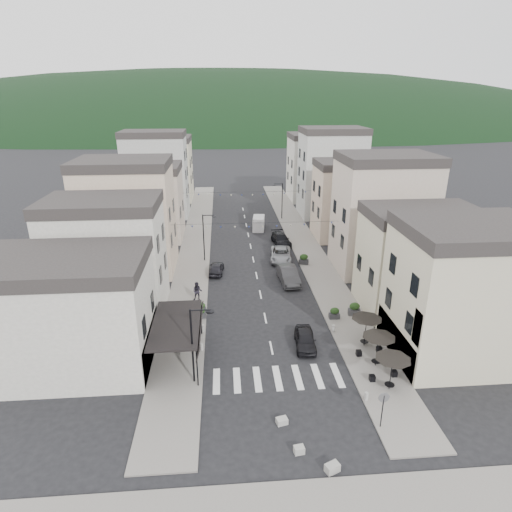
{
  "coord_description": "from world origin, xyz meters",
  "views": [
    {
      "loc": [
        -3.7,
        -24.02,
        19.77
      ],
      "look_at": [
        -0.29,
        18.14,
        3.5
      ],
      "focal_mm": 30.0,
      "sensor_mm": 36.0,
      "label": 1
    }
  ],
  "objects_px": {
    "pedestrian_a": "(177,312)",
    "delivery_van": "(259,223)",
    "pedestrian_b": "(197,291)",
    "parked_car_d": "(281,239)",
    "parked_car_e": "(216,268)",
    "parked_car_a": "(305,339)",
    "parked_car_b": "(288,275)",
    "parked_car_c": "(281,254)"
  },
  "relations": [
    {
      "from": "parked_car_a",
      "to": "delivery_van",
      "type": "xyz_separation_m",
      "value": [
        -1.01,
        32.79,
        0.31
      ]
    },
    {
      "from": "delivery_van",
      "to": "parked_car_e",
      "type": "bearing_deg",
      "value": -103.47
    },
    {
      "from": "delivery_van",
      "to": "pedestrian_b",
      "type": "distance_m",
      "value": 25.22
    },
    {
      "from": "parked_car_a",
      "to": "parked_car_d",
      "type": "height_order",
      "value": "parked_car_d"
    },
    {
      "from": "parked_car_d",
      "to": "pedestrian_a",
      "type": "relative_size",
      "value": 3.22
    },
    {
      "from": "parked_car_c",
      "to": "parked_car_e",
      "type": "height_order",
      "value": "parked_car_c"
    },
    {
      "from": "parked_car_b",
      "to": "parked_car_e",
      "type": "relative_size",
      "value": 1.33
    },
    {
      "from": "parked_car_d",
      "to": "parked_car_e",
      "type": "xyz_separation_m",
      "value": [
        -8.85,
        -9.5,
        -0.07
      ]
    },
    {
      "from": "parked_car_a",
      "to": "parked_car_e",
      "type": "distance_m",
      "value": 17.58
    },
    {
      "from": "parked_car_a",
      "to": "parked_car_e",
      "type": "height_order",
      "value": "parked_car_a"
    },
    {
      "from": "parked_car_a",
      "to": "pedestrian_b",
      "type": "relative_size",
      "value": 2.04
    },
    {
      "from": "parked_car_d",
      "to": "parked_car_e",
      "type": "distance_m",
      "value": 12.99
    },
    {
      "from": "parked_car_b",
      "to": "delivery_van",
      "type": "height_order",
      "value": "delivery_van"
    },
    {
      "from": "pedestrian_a",
      "to": "pedestrian_b",
      "type": "height_order",
      "value": "pedestrian_b"
    },
    {
      "from": "parked_car_b",
      "to": "parked_car_d",
      "type": "bearing_deg",
      "value": 82.43
    },
    {
      "from": "delivery_van",
      "to": "parked_car_c",
      "type": "bearing_deg",
      "value": -75.66
    },
    {
      "from": "pedestrian_b",
      "to": "parked_car_a",
      "type": "bearing_deg",
      "value": -36.82
    },
    {
      "from": "parked_car_a",
      "to": "pedestrian_a",
      "type": "height_order",
      "value": "pedestrian_a"
    },
    {
      "from": "parked_car_d",
      "to": "parked_car_c",
      "type": "bearing_deg",
      "value": -104.79
    },
    {
      "from": "parked_car_d",
      "to": "pedestrian_a",
      "type": "xyz_separation_m",
      "value": [
        -12.36,
        -20.23,
        0.17
      ]
    },
    {
      "from": "parked_car_b",
      "to": "parked_car_e",
      "type": "distance_m",
      "value": 8.54
    },
    {
      "from": "parked_car_d",
      "to": "pedestrian_a",
      "type": "bearing_deg",
      "value": -128.22
    },
    {
      "from": "pedestrian_a",
      "to": "pedestrian_b",
      "type": "xyz_separation_m",
      "value": [
        1.67,
        3.72,
        0.2
      ]
    },
    {
      "from": "parked_car_c",
      "to": "delivery_van",
      "type": "height_order",
      "value": "delivery_van"
    },
    {
      "from": "parked_car_c",
      "to": "parked_car_d",
      "type": "distance_m",
      "value": 5.96
    },
    {
      "from": "parked_car_b",
      "to": "parked_car_a",
      "type": "bearing_deg",
      "value": -96.12
    },
    {
      "from": "pedestrian_a",
      "to": "pedestrian_b",
      "type": "relative_size",
      "value": 0.79
    },
    {
      "from": "parked_car_b",
      "to": "pedestrian_a",
      "type": "height_order",
      "value": "parked_car_b"
    },
    {
      "from": "parked_car_c",
      "to": "pedestrian_a",
      "type": "relative_size",
      "value": 3.49
    },
    {
      "from": "parked_car_e",
      "to": "delivery_van",
      "type": "bearing_deg",
      "value": -105.25
    },
    {
      "from": "parked_car_d",
      "to": "pedestrian_b",
      "type": "height_order",
      "value": "pedestrian_b"
    },
    {
      "from": "parked_car_e",
      "to": "parked_car_a",
      "type": "bearing_deg",
      "value": 120.42
    },
    {
      "from": "delivery_van",
      "to": "pedestrian_b",
      "type": "relative_size",
      "value": 2.25
    },
    {
      "from": "delivery_van",
      "to": "pedestrian_a",
      "type": "relative_size",
      "value": 2.83
    },
    {
      "from": "parked_car_b",
      "to": "delivery_van",
      "type": "xyz_separation_m",
      "value": [
        -1.58,
        19.91,
        0.14
      ]
    },
    {
      "from": "parked_car_a",
      "to": "parked_car_c",
      "type": "relative_size",
      "value": 0.74
    },
    {
      "from": "parked_car_b",
      "to": "parked_car_c",
      "type": "height_order",
      "value": "parked_car_b"
    },
    {
      "from": "parked_car_e",
      "to": "delivery_van",
      "type": "distance_m",
      "value": 18.01
    },
    {
      "from": "parked_car_b",
      "to": "delivery_van",
      "type": "distance_m",
      "value": 19.97
    },
    {
      "from": "pedestrian_a",
      "to": "delivery_van",
      "type": "bearing_deg",
      "value": 51.7
    },
    {
      "from": "parked_car_d",
      "to": "pedestrian_a",
      "type": "height_order",
      "value": "pedestrian_a"
    },
    {
      "from": "parked_car_a",
      "to": "pedestrian_b",
      "type": "xyz_separation_m",
      "value": [
        -9.24,
        8.95,
        0.42
      ]
    }
  ]
}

